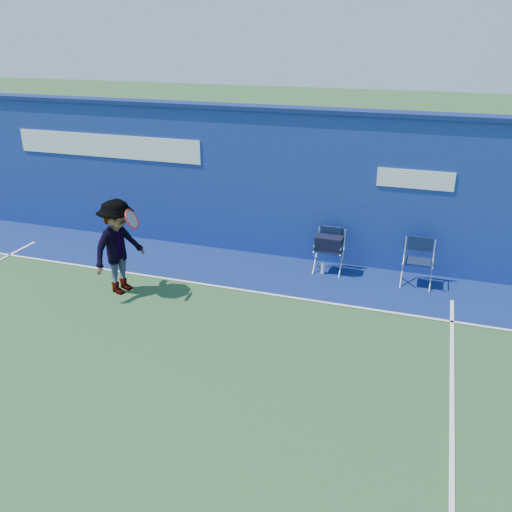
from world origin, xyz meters
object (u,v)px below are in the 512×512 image
(directors_chair_left, at_px, (329,254))
(directors_chair_right, at_px, (417,271))
(water_bottle, at_px, (323,268))
(tennis_player, at_px, (119,247))

(directors_chair_left, relative_size, directors_chair_right, 1.00)
(directors_chair_right, bearing_deg, water_bottle, -177.57)
(directors_chair_right, distance_m, water_bottle, 1.78)
(directors_chair_left, xyz_separation_m, tennis_player, (-3.43, -2.06, 0.51))
(directors_chair_left, bearing_deg, directors_chair_right, -1.97)
(directors_chair_right, bearing_deg, directors_chair_left, 178.03)
(tennis_player, bearing_deg, water_bottle, 29.86)
(directors_chair_left, distance_m, directors_chair_right, 1.70)
(water_bottle, bearing_deg, directors_chair_left, 59.17)
(directors_chair_left, height_order, water_bottle, directors_chair_left)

